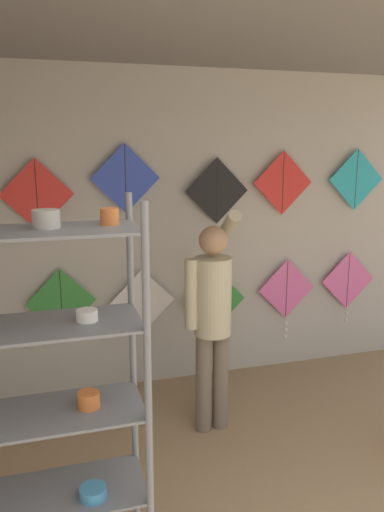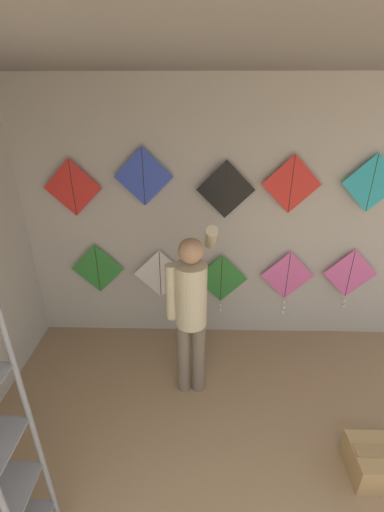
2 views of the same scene
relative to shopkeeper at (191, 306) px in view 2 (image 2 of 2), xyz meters
The scene contains 14 objects.
back_panel 1.07m from the shopkeeper, 73.02° to the left, with size 4.94×0.06×2.80m, color #BCB7AD.
ceiling_slab 2.04m from the shopkeeper, 69.87° to the right, with size 4.94×4.15×0.04m, color gray.
shopkeeper is the anchor object (origin of this frame).
cardboard_box 1.84m from the shopkeeper, 29.79° to the right, with size 0.41×0.35×0.26m.
kite_0 1.36m from the shopkeeper, 141.62° to the left, with size 0.58×0.01×0.58m.
kite_1 0.93m from the shopkeeper, 113.54° to the left, with size 0.58×0.01×0.58m.
kite_2 0.93m from the shopkeeper, 69.38° to the left, with size 0.58×0.04×0.72m.
kite_3 1.36m from the shopkeeper, 38.73° to the left, with size 0.58×0.04×0.79m.
kite_4 1.92m from the shopkeeper, 25.96° to the left, with size 0.58×0.04×0.72m.
kite_5 1.68m from the shopkeeper, 145.04° to the left, with size 0.58×0.01×0.58m.
kite_6 1.34m from the shopkeeper, 120.08° to the left, with size 0.58×0.01×0.58m.
kite_7 1.21m from the shopkeeper, 68.97° to the left, with size 0.58×0.01×0.58m.
kite_8 1.54m from the shopkeeper, 41.12° to the left, with size 0.58×0.01×0.58m.
kite_9 2.12m from the shopkeeper, 25.82° to the left, with size 0.58×0.01×0.58m.
Camera 2 is at (-0.22, -0.04, 2.64)m, focal length 24.00 mm.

